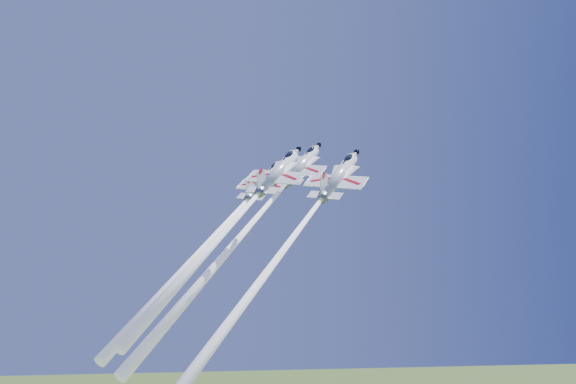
{
  "coord_description": "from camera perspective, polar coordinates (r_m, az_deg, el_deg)",
  "views": [
    {
      "loc": [
        -11.61,
        -99.59,
        71.4
      ],
      "look_at": [
        0.0,
        0.0,
        81.0
      ],
      "focal_mm": 40.0,
      "sensor_mm": 36.0,
      "label": 1
    }
  ],
  "objects": [
    {
      "name": "jet_right",
      "position": [
        82.2,
        -1.65,
        -6.83
      ],
      "size": [
        29.86,
        42.9,
        47.29
      ],
      "rotation": [
        0.62,
        0.11,
        -0.59
      ],
      "color": "white"
    },
    {
      "name": "jet_lead",
      "position": [
        95.58,
        -3.54,
        -3.15
      ],
      "size": [
        25.63,
        36.51,
        39.89
      ],
      "rotation": [
        0.62,
        0.11,
        -0.59
      ],
      "color": "white"
    },
    {
      "name": "jet_left",
      "position": [
        93.84,
        -6.43,
        -3.77
      ],
      "size": [
        22.03,
        31.21,
        33.89
      ],
      "rotation": [
        0.62,
        0.11,
        -0.59
      ],
      "color": "white"
    },
    {
      "name": "jet_slot",
      "position": [
        83.62,
        -4.91,
        -2.67
      ],
      "size": [
        20.42,
        28.64,
        30.77
      ],
      "rotation": [
        0.62,
        0.11,
        -0.59
      ],
      "color": "white"
    }
  ]
}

